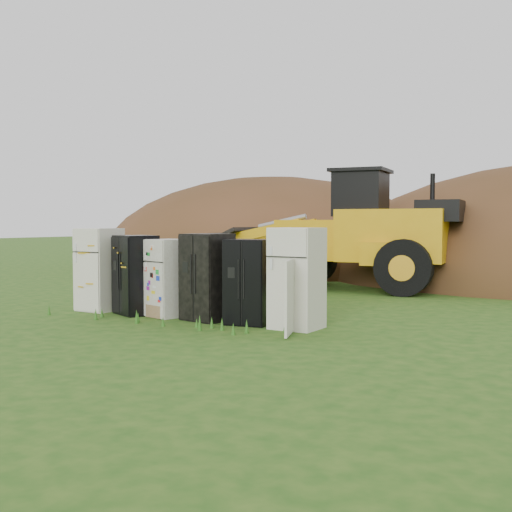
{
  "coord_description": "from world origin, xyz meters",
  "views": [
    {
      "loc": [
        7.54,
        -10.57,
        1.96
      ],
      "look_at": [
        0.33,
        2.0,
        1.2
      ],
      "focal_mm": 45.0,
      "sensor_mm": 36.0,
      "label": 1
    }
  ],
  "objects_px": {
    "fridge_black_side": "(136,275)",
    "wheel_loader": "(331,230)",
    "fridge_leftmost": "(100,269)",
    "fridge_dark_mid": "(207,277)",
    "fridge_sticker": "(167,278)",
    "fridge_open_door": "(297,278)",
    "fridge_black_right": "(249,282)"
  },
  "relations": [
    {
      "from": "fridge_black_side",
      "to": "wheel_loader",
      "type": "bearing_deg",
      "value": 102.31
    },
    {
      "from": "fridge_leftmost",
      "to": "fridge_dark_mid",
      "type": "bearing_deg",
      "value": 2.45
    },
    {
      "from": "fridge_leftmost",
      "to": "fridge_sticker",
      "type": "bearing_deg",
      "value": 2.31
    },
    {
      "from": "fridge_black_side",
      "to": "fridge_sticker",
      "type": "relative_size",
      "value": 1.04
    },
    {
      "from": "fridge_leftmost",
      "to": "fridge_black_side",
      "type": "bearing_deg",
      "value": -0.15
    },
    {
      "from": "fridge_dark_mid",
      "to": "wheel_loader",
      "type": "bearing_deg",
      "value": 103.2
    },
    {
      "from": "wheel_loader",
      "to": "fridge_black_side",
      "type": "bearing_deg",
      "value": -108.43
    },
    {
      "from": "fridge_leftmost",
      "to": "fridge_sticker",
      "type": "height_order",
      "value": "fridge_leftmost"
    },
    {
      "from": "fridge_black_side",
      "to": "fridge_dark_mid",
      "type": "xyz_separation_m",
      "value": [
        1.8,
        0.05,
        0.03
      ]
    },
    {
      "from": "fridge_sticker",
      "to": "wheel_loader",
      "type": "bearing_deg",
      "value": 100.51
    },
    {
      "from": "fridge_leftmost",
      "to": "fridge_sticker",
      "type": "xyz_separation_m",
      "value": [
        1.88,
        -0.01,
        -0.11
      ]
    },
    {
      "from": "fridge_open_door",
      "to": "wheel_loader",
      "type": "bearing_deg",
      "value": 110.18
    },
    {
      "from": "fridge_leftmost",
      "to": "fridge_open_door",
      "type": "bearing_deg",
      "value": 2.41
    },
    {
      "from": "fridge_black_side",
      "to": "wheel_loader",
      "type": "relative_size",
      "value": 0.23
    },
    {
      "from": "fridge_black_right",
      "to": "wheel_loader",
      "type": "xyz_separation_m",
      "value": [
        -1.28,
        7.01,
        0.93
      ]
    },
    {
      "from": "fridge_leftmost",
      "to": "fridge_sticker",
      "type": "distance_m",
      "value": 1.88
    },
    {
      "from": "fridge_sticker",
      "to": "fridge_open_door",
      "type": "distance_m",
      "value": 3.0
    },
    {
      "from": "fridge_dark_mid",
      "to": "wheel_loader",
      "type": "distance_m",
      "value": 7.06
    },
    {
      "from": "fridge_black_side",
      "to": "fridge_black_right",
      "type": "distance_m",
      "value": 2.78
    },
    {
      "from": "fridge_open_door",
      "to": "wheel_loader",
      "type": "relative_size",
      "value": 0.26
    },
    {
      "from": "fridge_leftmost",
      "to": "fridge_black_side",
      "type": "distance_m",
      "value": 1.08
    },
    {
      "from": "fridge_leftmost",
      "to": "fridge_open_door",
      "type": "height_order",
      "value": "fridge_open_door"
    },
    {
      "from": "fridge_sticker",
      "to": "fridge_dark_mid",
      "type": "relative_size",
      "value": 0.93
    },
    {
      "from": "fridge_black_side",
      "to": "fridge_black_right",
      "type": "bearing_deg",
      "value": 24.95
    },
    {
      "from": "fridge_leftmost",
      "to": "fridge_black_right",
      "type": "height_order",
      "value": "fridge_leftmost"
    },
    {
      "from": "fridge_dark_mid",
      "to": "fridge_black_right",
      "type": "distance_m",
      "value": 0.97
    },
    {
      "from": "fridge_dark_mid",
      "to": "fridge_black_right",
      "type": "xyz_separation_m",
      "value": [
        0.97,
        -0.02,
        -0.05
      ]
    },
    {
      "from": "fridge_sticker",
      "to": "wheel_loader",
      "type": "relative_size",
      "value": 0.22
    },
    {
      "from": "fridge_dark_mid",
      "to": "wheel_loader",
      "type": "height_order",
      "value": "wheel_loader"
    },
    {
      "from": "fridge_black_right",
      "to": "fridge_leftmost",
      "type": "bearing_deg",
      "value": 172.12
    },
    {
      "from": "fridge_sticker",
      "to": "fridge_open_door",
      "type": "relative_size",
      "value": 0.86
    },
    {
      "from": "fridge_black_right",
      "to": "wheel_loader",
      "type": "relative_size",
      "value": 0.23
    }
  ]
}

